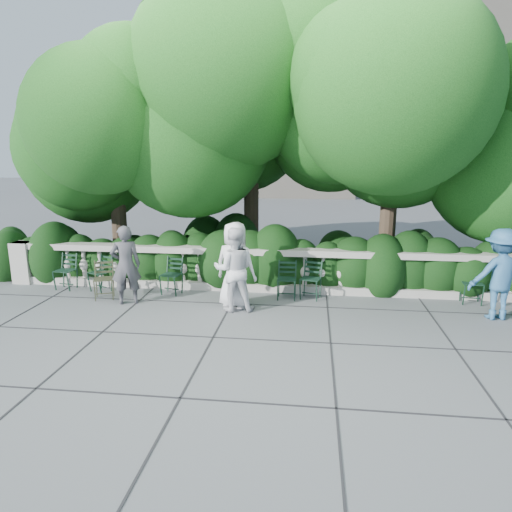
# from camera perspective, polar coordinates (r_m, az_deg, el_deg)

# --- Properties ---
(ground) EXTENTS (90.00, 90.00, 0.00)m
(ground) POSITION_cam_1_polar(r_m,az_deg,el_deg) (8.83, -0.80, -7.79)
(ground) COLOR #52565A
(ground) RESTS_ON ground
(balustrade) EXTENTS (12.00, 0.44, 1.00)m
(balustrade) POSITION_cam_1_polar(r_m,az_deg,el_deg) (10.39, 0.54, -1.79)
(balustrade) COLOR #9E998E
(balustrade) RESTS_ON ground
(shrub_hedge) EXTENTS (15.00, 2.60, 1.70)m
(shrub_hedge) POSITION_cam_1_polar(r_m,az_deg,el_deg) (11.66, 1.21, -2.62)
(shrub_hedge) COLOR black
(shrub_hedge) RESTS_ON ground
(tree_canopy) EXTENTS (15.04, 6.52, 6.78)m
(tree_canopy) POSITION_cam_1_polar(r_m,az_deg,el_deg) (11.42, 4.99, 17.08)
(tree_canopy) COLOR #3F3023
(tree_canopy) RESTS_ON ground
(chair_a) EXTENTS (0.61, 0.62, 0.84)m
(chair_a) POSITION_cam_1_polar(r_m,az_deg,el_deg) (10.97, -19.35, -4.37)
(chair_a) COLOR black
(chair_a) RESTS_ON ground
(chair_b) EXTENTS (0.49, 0.53, 0.84)m
(chair_b) POSITION_cam_1_polar(r_m,az_deg,el_deg) (11.41, -22.99, -4.02)
(chair_b) COLOR black
(chair_b) RESTS_ON ground
(chair_c) EXTENTS (0.53, 0.56, 0.84)m
(chair_c) POSITION_cam_1_polar(r_m,az_deg,el_deg) (10.34, -10.85, -4.90)
(chair_c) COLOR black
(chair_c) RESTS_ON ground
(chair_d) EXTENTS (0.44, 0.48, 0.84)m
(chair_d) POSITION_cam_1_polar(r_m,az_deg,el_deg) (9.83, 3.77, -5.62)
(chair_d) COLOR black
(chair_d) RESTS_ON ground
(chair_e) EXTENTS (0.55, 0.58, 0.84)m
(chair_e) POSITION_cam_1_polar(r_m,az_deg,el_deg) (9.90, 6.56, -5.55)
(chair_e) COLOR black
(chair_e) RESTS_ON ground
(chair_f) EXTENTS (0.48, 0.51, 0.84)m
(chair_f) POSITION_cam_1_polar(r_m,az_deg,el_deg) (10.53, 25.37, -5.62)
(chair_f) COLOR black
(chair_f) RESTS_ON ground
(chair_weathered) EXTENTS (0.58, 0.60, 0.84)m
(chair_weathered) POSITION_cam_1_polar(r_m,az_deg,el_deg) (10.35, -18.41, -5.33)
(chair_weathered) COLOR black
(chair_weathered) RESTS_ON ground
(person_businessman) EXTENTS (0.98, 0.78, 1.76)m
(person_businessman) POSITION_cam_1_polar(r_m,az_deg,el_deg) (9.25, -2.63, -1.12)
(person_businessman) COLOR white
(person_businessman) RESTS_ON ground
(person_woman_grey) EXTENTS (0.71, 0.60, 1.66)m
(person_woman_grey) POSITION_cam_1_polar(r_m,az_deg,el_deg) (9.82, -15.96, -1.09)
(person_woman_grey) COLOR #414146
(person_woman_grey) RESTS_ON ground
(person_casual_man) EXTENTS (0.90, 0.74, 1.69)m
(person_casual_man) POSITION_cam_1_polar(r_m,az_deg,el_deg) (9.05, -2.74, -1.67)
(person_casual_man) COLOR silver
(person_casual_man) RESTS_ON ground
(person_older_blue) EXTENTS (1.21, 0.81, 1.74)m
(person_older_blue) POSITION_cam_1_polar(r_m,az_deg,el_deg) (9.72, 28.16, -2.04)
(person_older_blue) COLOR #2D5E89
(person_older_blue) RESTS_ON ground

